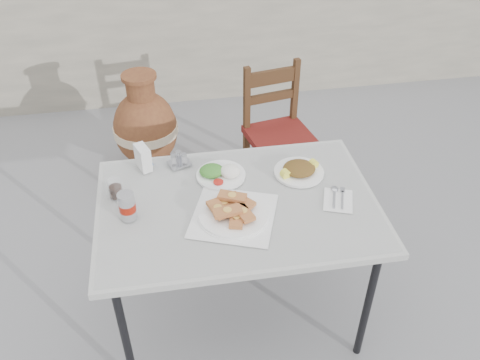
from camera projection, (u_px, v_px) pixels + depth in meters
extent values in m
plane|color=slate|center=(251.00, 317.00, 2.66)|extent=(80.00, 80.00, 0.00)
cylinder|color=black|center=(125.00, 339.00, 2.15)|extent=(0.04, 0.04, 0.71)
cylinder|color=black|center=(368.00, 305.00, 2.29)|extent=(0.04, 0.04, 0.71)
cylinder|color=black|center=(127.00, 230.00, 2.68)|extent=(0.04, 0.04, 0.71)
cylinder|color=black|center=(324.00, 208.00, 2.82)|extent=(0.04, 0.04, 0.71)
cube|color=silver|center=(238.00, 206.00, 2.25)|extent=(1.24, 0.85, 0.03)
cube|color=white|center=(238.00, 203.00, 2.24)|extent=(1.20, 0.81, 0.00)
cube|color=white|center=(234.00, 216.00, 2.17)|extent=(0.44, 0.44, 0.00)
cylinder|color=white|center=(234.00, 214.00, 2.16)|extent=(0.30, 0.30, 0.02)
cylinder|color=white|center=(234.00, 215.00, 2.17)|extent=(0.31, 0.31, 0.01)
cylinder|color=white|center=(221.00, 175.00, 2.39)|extent=(0.23, 0.23, 0.01)
ellipsoid|color=silver|center=(230.00, 171.00, 2.37)|extent=(0.10, 0.10, 0.05)
ellipsoid|color=#285F1B|center=(212.00, 171.00, 2.37)|extent=(0.12, 0.11, 0.05)
cylinder|color=#B51A13|center=(218.00, 182.00, 2.33)|extent=(0.05, 0.05, 0.01)
cylinder|color=white|center=(299.00, 172.00, 2.40)|extent=(0.24, 0.24, 0.01)
ellipsoid|color=#215A16|center=(299.00, 168.00, 2.39)|extent=(0.16, 0.14, 0.05)
cylinder|color=#F0EC41|center=(285.00, 174.00, 2.36)|extent=(0.05, 0.05, 0.04)
cylinder|color=#F0EC41|center=(313.00, 164.00, 2.42)|extent=(0.05, 0.05, 0.04)
cylinder|color=silver|center=(127.00, 206.00, 2.12)|extent=(0.07, 0.07, 0.13)
cylinder|color=#A71C0B|center=(127.00, 207.00, 2.13)|extent=(0.07, 0.07, 0.04)
cylinder|color=#B8B8BF|center=(125.00, 195.00, 2.08)|extent=(0.06, 0.06, 0.00)
cylinder|color=white|center=(115.00, 188.00, 2.25)|extent=(0.06, 0.06, 0.09)
cylinder|color=black|center=(116.00, 191.00, 2.26)|extent=(0.06, 0.06, 0.05)
cube|color=white|center=(143.00, 158.00, 2.41)|extent=(0.08, 0.11, 0.12)
cube|color=#1653AC|center=(149.00, 157.00, 2.42)|extent=(0.03, 0.05, 0.07)
cube|color=#B8B8BF|center=(179.00, 163.00, 2.46)|extent=(0.12, 0.11, 0.01)
cylinder|color=white|center=(174.00, 160.00, 2.42)|extent=(0.02, 0.02, 0.06)
cylinder|color=white|center=(184.00, 159.00, 2.43)|extent=(0.02, 0.02, 0.06)
cylinder|color=#B8B8BF|center=(179.00, 156.00, 2.46)|extent=(0.03, 0.03, 0.05)
cube|color=white|center=(338.00, 200.00, 2.25)|extent=(0.17, 0.19, 0.00)
cube|color=#B8B8BF|center=(334.00, 199.00, 2.25)|extent=(0.05, 0.12, 0.00)
ellipsoid|color=#B8B8BF|center=(335.00, 189.00, 2.30)|extent=(0.03, 0.04, 0.01)
cube|color=#B8B8BF|center=(342.00, 200.00, 2.24)|extent=(0.05, 0.12, 0.00)
cube|color=#B8B8BF|center=(343.00, 190.00, 2.30)|extent=(0.03, 0.04, 0.00)
cube|color=#321B0D|center=(265.00, 187.00, 3.20)|extent=(0.04, 0.04, 0.42)
cube|color=#321B0D|center=(313.00, 176.00, 3.29)|extent=(0.04, 0.04, 0.42)
cube|color=#321B0D|center=(246.00, 159.00, 3.44)|extent=(0.04, 0.04, 0.42)
cube|color=#321B0D|center=(291.00, 149.00, 3.53)|extent=(0.04, 0.04, 0.42)
cube|color=maroon|center=(280.00, 138.00, 3.22)|extent=(0.45, 0.45, 0.05)
cube|color=#321B0D|center=(247.00, 101.00, 3.17)|extent=(0.04, 0.04, 0.46)
cube|color=#321B0D|center=(295.00, 92.00, 3.27)|extent=(0.04, 0.04, 0.46)
cube|color=#321B0D|center=(272.00, 77.00, 3.13)|extent=(0.37, 0.10, 0.09)
cube|color=#321B0D|center=(271.00, 97.00, 3.22)|extent=(0.37, 0.10, 0.06)
cylinder|color=brown|center=(151.00, 167.00, 3.65)|extent=(0.33, 0.33, 0.08)
ellipsoid|color=brown|center=(146.00, 129.00, 3.45)|extent=(0.43, 0.43, 0.54)
cylinder|color=beige|center=(146.00, 129.00, 3.45)|extent=(0.44, 0.44, 0.06)
cylinder|color=brown|center=(140.00, 89.00, 3.27)|extent=(0.19, 0.19, 0.16)
cylinder|color=brown|center=(139.00, 76.00, 3.21)|extent=(0.23, 0.23, 0.03)
cube|color=#A79E8B|center=(195.00, 29.00, 4.24)|extent=(6.00, 0.25, 1.20)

